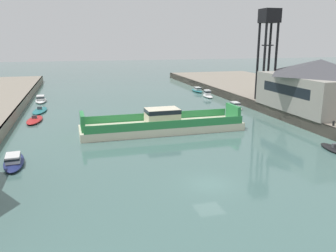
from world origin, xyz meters
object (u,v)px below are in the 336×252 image
object	(u,v)px
crane_tower	(269,31)
chain_ferry	(162,124)
moored_boat_far_left	(41,99)
moored_boat_near_left	(35,120)
moored_boat_far_right	(197,90)
warehouse_shed	(318,85)
moored_boat_upstream_b	(208,94)
moored_boat_near_right	(335,149)
moored_boat_mid_left	(40,111)
moored_boat_upstream_a	(14,161)
moored_boat_mid_right	(235,106)

from	to	relation	value
crane_tower	chain_ferry	bearing A→B (deg)	-153.25
moored_boat_far_left	moored_boat_near_left	bearing A→B (deg)	-88.31
moored_boat_far_right	warehouse_shed	size ratio (longest dim) A/B	0.33
moored_boat_near_left	moored_boat_upstream_b	bearing A→B (deg)	23.52
moored_boat_near_right	moored_boat_upstream_b	size ratio (longest dim) A/B	1.03
moored_boat_mid_left	moored_boat_upstream_a	distance (m)	28.88
moored_boat_mid_right	moored_boat_upstream_a	distance (m)	43.01
moored_boat_mid_right	moored_boat_upstream_a	size ratio (longest dim) A/B	0.85
moored_boat_mid_right	moored_boat_upstream_a	bearing A→B (deg)	-148.17
moored_boat_far_right	moored_boat_upstream_b	bearing A→B (deg)	-93.63
moored_boat_far_left	moored_boat_upstream_b	xyz separation A→B (m)	(36.85, -3.54, 0.09)
moored_boat_near_left	moored_boat_upstream_b	xyz separation A→B (m)	(36.28, 15.79, 0.34)
moored_boat_near_right	warehouse_shed	xyz separation A→B (m)	(8.87, 15.12, 5.59)
moored_boat_upstream_a	crane_tower	bearing A→B (deg)	26.67
moored_boat_upstream_a	moored_boat_mid_left	bearing A→B (deg)	89.48
moored_boat_far_left	crane_tower	size ratio (longest dim) A/B	0.43
moored_boat_mid_right	crane_tower	xyz separation A→B (m)	(5.30, -1.67, 14.00)
moored_boat_mid_right	moored_boat_far_left	distance (m)	40.89
chain_ferry	moored_boat_mid_right	xyz separation A→B (m)	(17.89, 13.35, -0.57)
moored_boat_near_right	moored_boat_mid_right	bearing A→B (deg)	89.70
moored_boat_far_right	moored_boat_upstream_b	world-z (taller)	moored_boat_upstream_b
moored_boat_far_right	moored_boat_upstream_a	world-z (taller)	same
moored_boat_upstream_a	moored_boat_upstream_b	size ratio (longest dim) A/B	1.33
moored_boat_near_right	moored_boat_mid_left	distance (m)	49.40
chain_ferry	moored_boat_near_left	xyz separation A→B (m)	(-18.54, 11.45, -0.77)
moored_boat_mid_right	warehouse_shed	world-z (taller)	warehouse_shed
moored_boat_upstream_a	warehouse_shed	bearing A→B (deg)	12.84
moored_boat_near_left	moored_boat_upstream_a	bearing A→B (deg)	-90.33
chain_ferry	warehouse_shed	bearing A→B (deg)	2.13
moored_boat_far_left	moored_boat_upstream_b	size ratio (longest dim) A/B	1.41
moored_boat_far_left	moored_boat_upstream_a	bearing A→B (deg)	-89.36
moored_boat_far_right	moored_boat_upstream_a	xyz separation A→B (m)	(-36.94, -45.15, 0.00)
moored_boat_far_right	moored_boat_mid_right	bearing A→B (deg)	-91.02
moored_boat_far_left	moored_boat_near_right	bearing A→B (deg)	-50.63
moored_boat_near_right	moored_boat_far_right	bearing A→B (deg)	89.38
moored_boat_near_left	moored_boat_far_right	world-z (taller)	moored_boat_far_right
moored_boat_near_left	moored_boat_far_left	world-z (taller)	moored_boat_far_left
moored_boat_far_left	warehouse_shed	xyz separation A→B (m)	(45.72, -29.79, 5.27)
moored_boat_far_right	chain_ferry	bearing A→B (deg)	-117.05
moored_boat_near_right	crane_tower	world-z (taller)	crane_tower
moored_boat_near_left	moored_boat_near_right	xyz separation A→B (m)	(36.28, -25.58, -0.07)
chain_ferry	warehouse_shed	distance (m)	27.06
chain_ferry	moored_boat_near_left	bearing A→B (deg)	148.30
chain_ferry	moored_boat_mid_right	bearing A→B (deg)	36.75
warehouse_shed	moored_boat_near_right	bearing A→B (deg)	-120.41
moored_boat_near_right	moored_boat_upstream_b	xyz separation A→B (m)	(-0.00, 41.37, 0.42)
chain_ferry	moored_boat_mid_right	world-z (taller)	chain_ferry
chain_ferry	moored_boat_far_left	distance (m)	36.23
moored_boat_near_left	moored_boat_near_right	size ratio (longest dim) A/B	1.30
moored_boat_far_right	moored_boat_upstream_b	xyz separation A→B (m)	(-0.54, -8.58, 0.15)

